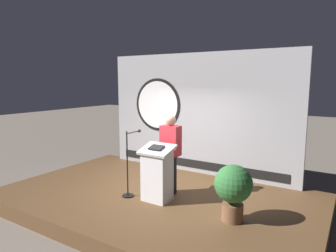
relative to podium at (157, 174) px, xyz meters
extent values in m
plane|color=#6B6056|center=(-0.21, 0.26, -0.84)|extent=(40.00, 40.00, 0.00)
cube|color=brown|center=(-0.21, 0.26, -0.69)|extent=(6.40, 4.00, 0.30)
cube|color=#9E9EA3|center=(-0.21, 2.11, 0.98)|extent=(5.13, 0.10, 3.03)
cylinder|color=black|center=(-1.38, 2.06, 1.16)|extent=(1.42, 0.02, 1.42)
cylinder|color=white|center=(-1.38, 2.05, 1.16)|extent=(1.27, 0.02, 1.27)
cube|color=black|center=(-0.21, 2.05, -0.32)|extent=(4.61, 0.02, 0.20)
cube|color=silver|center=(0.00, 0.00, -0.04)|extent=(0.52, 0.40, 1.00)
cube|color=silver|center=(0.00, 0.00, 0.49)|extent=(0.64, 0.49, 0.18)
cube|color=black|center=(0.00, -0.02, 0.53)|extent=(0.28, 0.20, 0.08)
cylinder|color=black|center=(0.01, 0.48, -0.13)|extent=(0.26, 0.26, 0.81)
cube|color=red|center=(0.01, 0.48, 0.58)|extent=(0.40, 0.24, 0.62)
sphere|color=tan|center=(0.01, 0.48, 1.00)|extent=(0.22, 0.22, 0.22)
cylinder|color=black|center=(-0.62, -0.15, -0.53)|extent=(0.24, 0.24, 0.02)
cylinder|color=black|center=(-0.62, -0.15, 0.14)|extent=(0.03, 0.03, 1.35)
cylinder|color=black|center=(-0.62, 0.05, 0.76)|extent=(0.02, 0.41, 0.02)
sphere|color=#262626|center=(-0.62, 0.26, 0.76)|extent=(0.07, 0.07, 0.07)
cylinder|color=brown|center=(1.57, -0.06, -0.39)|extent=(0.36, 0.36, 0.30)
sphere|color=#2D6B33|center=(1.57, -0.06, 0.11)|extent=(0.64, 0.64, 0.64)
camera|label=1|loc=(3.22, -4.72, 1.80)|focal=32.34mm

